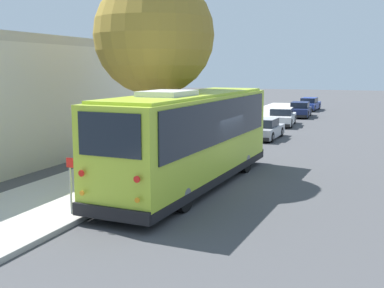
{
  "coord_description": "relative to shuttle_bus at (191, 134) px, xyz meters",
  "views": [
    {
      "loc": [
        -16.82,
        -5.78,
        4.31
      ],
      "look_at": [
        0.77,
        1.04,
        1.3
      ],
      "focal_mm": 45.0,
      "sensor_mm": 36.0,
      "label": 1
    }
  ],
  "objects": [
    {
      "name": "ground_plane",
      "position": [
        0.84,
        -0.44,
        -1.92
      ],
      "size": [
        160.0,
        160.0,
        0.0
      ],
      "primitive_type": "plane",
      "color": "#474749"
    },
    {
      "name": "sidewalk_slab",
      "position": [
        0.84,
        3.48,
        -1.85
      ],
      "size": [
        80.0,
        3.92,
        0.15
      ],
      "primitive_type": "cube",
      "color": "beige",
      "rests_on": "ground"
    },
    {
      "name": "curb_strip",
      "position": [
        0.84,
        1.45,
        -1.85
      ],
      "size": [
        80.0,
        0.14,
        0.15
      ],
      "primitive_type": "cube",
      "color": "#AAA69D",
      "rests_on": "ground"
    },
    {
      "name": "shuttle_bus",
      "position": [
        0.0,
        0.0,
        0.0
      ],
      "size": [
        10.79,
        2.95,
        3.58
      ],
      "rotation": [
        0.0,
        0.0,
        -0.05
      ],
      "color": "#ADC633",
      "rests_on": "ground"
    },
    {
      "name": "parked_sedan_silver",
      "position": [
        12.73,
        0.19,
        -1.35
      ],
      "size": [
        4.17,
        1.83,
        1.26
      ],
      "rotation": [
        0.0,
        0.0,
        -0.03
      ],
      "color": "#A8AAAF",
      "rests_on": "ground"
    },
    {
      "name": "parked_sedan_white",
      "position": [
        19.88,
        0.47,
        -1.31
      ],
      "size": [
        4.79,
        2.08,
        1.32
      ],
      "rotation": [
        0.0,
        0.0,
        0.08
      ],
      "color": "silver",
      "rests_on": "ground"
    },
    {
      "name": "parked_sedan_navy",
      "position": [
        26.81,
        0.18,
        -1.31
      ],
      "size": [
        4.7,
        1.92,
        1.32
      ],
      "rotation": [
        0.0,
        0.0,
        0.05
      ],
      "color": "#19234C",
      "rests_on": "ground"
    },
    {
      "name": "parked_sedan_blue",
      "position": [
        33.73,
        0.3,
        -1.33
      ],
      "size": [
        4.69,
        1.82,
        1.29
      ],
      "rotation": [
        0.0,
        0.0,
        -0.04
      ],
      "color": "navy",
      "rests_on": "ground"
    },
    {
      "name": "street_tree",
      "position": [
        1.86,
        2.27,
        3.97
      ],
      "size": [
        4.81,
        4.81,
        8.56
      ],
      "color": "brown",
      "rests_on": "sidewalk_slab"
    },
    {
      "name": "sign_post_near",
      "position": [
        -4.8,
        1.83,
        -0.93
      ],
      "size": [
        0.06,
        0.22,
        1.64
      ],
      "color": "gray",
      "rests_on": "sidewalk_slab"
    },
    {
      "name": "sign_post_far",
      "position": [
        -3.22,
        1.83,
        -1.24
      ],
      "size": [
        0.06,
        0.06,
        1.06
      ],
      "color": "gray",
      "rests_on": "sidewalk_slab"
    }
  ]
}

